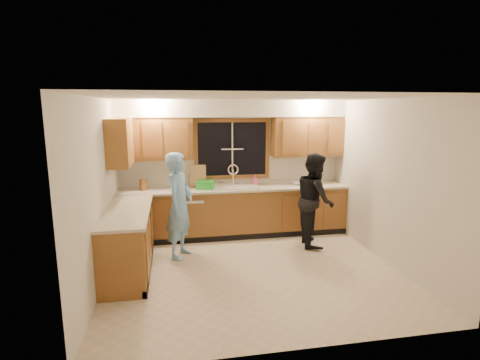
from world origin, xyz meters
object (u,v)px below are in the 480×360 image
knife_block (143,185)px  dishwasher (189,216)px  dish_crate (205,185)px  soap_bottle (255,180)px  stove (123,255)px  bowl (296,183)px  sink (235,190)px  man (180,205)px  woman (315,200)px

knife_block → dishwasher: bearing=-45.4°
dish_crate → soap_bottle: (0.95, 0.12, 0.03)m
stove → bowl: (3.00, 1.86, 0.49)m
dish_crate → knife_block: bearing=176.9°
knife_block → soap_bottle: (2.05, 0.06, 0.00)m
dishwasher → sink: bearing=1.0°
bowl → man: bearing=-158.0°
knife_block → bowl: 2.85m
sink → dish_crate: size_ratio=2.84×
stove → bowl: size_ratio=4.62×
woman → dish_crate: 1.97m
dish_crate → dishwasher: bearing=-178.5°
dishwasher → stove: 2.04m
man → soap_bottle: bearing=-31.8°
stove → dish_crate: size_ratio=2.97×
dishwasher → bowl: (2.05, 0.05, 0.53)m
dish_crate → woman: bearing=-21.6°
sink → soap_bottle: sink is taller
sink → dish_crate: (-0.55, -0.01, 0.13)m
dishwasher → dish_crate: 0.65m
sink → knife_block: bearing=178.2°
dish_crate → stove: bearing=-124.6°
dishwasher → woman: (2.13, -0.72, 0.40)m
man → bowl: (2.24, 0.91, 0.10)m
knife_block → bowl: knife_block is taller
sink → man: size_ratio=0.51×
stove → man: 1.29m
sink → woman: 1.47m
dishwasher → bowl: 2.12m
man → knife_block: 1.12m
sink → woman: size_ratio=0.53×
dish_crate → man: bearing=-119.6°
knife_block → dish_crate: knife_block is taller
dishwasher → bowl: size_ratio=4.21×
woman → knife_block: 3.03m
sink → bowl: bearing=1.9°
man → woman: size_ratio=1.05×
soap_bottle → bowl: (0.80, -0.08, -0.08)m
soap_bottle → dish_crate: bearing=-172.6°
woman → knife_block: size_ratio=8.21×
stove → man: man is taller
stove → dish_crate: 2.27m
soap_bottle → bowl: soap_bottle is taller
stove → soap_bottle: size_ratio=4.38×
knife_block → dish_crate: 1.10m
stove → knife_block: size_ratio=4.58×
man → soap_bottle: (1.44, 0.98, 0.18)m
stove → man: bearing=51.4°
stove → soap_bottle: (2.20, 1.94, 0.57)m
woman → sink: bearing=69.0°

